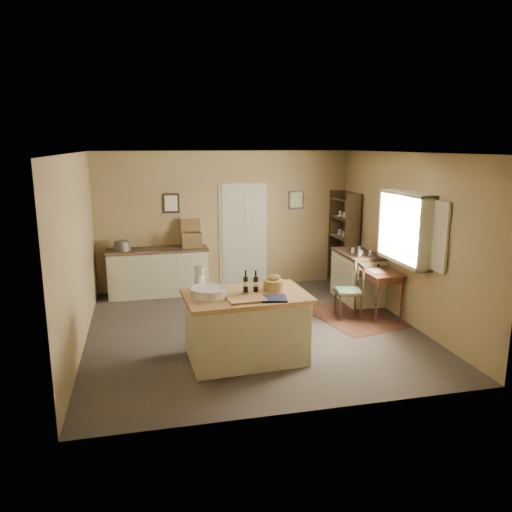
{
  "coord_description": "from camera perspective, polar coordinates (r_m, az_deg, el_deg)",
  "views": [
    {
      "loc": [
        -1.6,
        -7.14,
        2.82
      ],
      "look_at": [
        0.07,
        0.11,
        1.15
      ],
      "focal_mm": 35.0,
      "sensor_mm": 36.0,
      "label": 1
    }
  ],
  "objects": [
    {
      "name": "writing_desk",
      "position": [
        8.56,
        13.87,
        -2.29
      ],
      "size": [
        0.53,
        0.86,
        0.82
      ],
      "color": "#351A10",
      "rests_on": "ground"
    },
    {
      "name": "door",
      "position": [
        9.96,
        -1.47,
        2.45
      ],
      "size": [
        0.97,
        0.06,
        2.11
      ],
      "primitive_type": "cube",
      "color": "#B2B79D",
      "rests_on": "ground"
    },
    {
      "name": "window",
      "position": [
        8.12,
        16.95,
        3.11
      ],
      "size": [
        0.25,
        1.99,
        1.12
      ],
      "color": "beige",
      "rests_on": "ground"
    },
    {
      "name": "right_cabinet",
      "position": [
        9.35,
        11.5,
        -2.25
      ],
      "size": [
        0.63,
        1.14,
        0.99
      ],
      "color": "beige",
      "rests_on": "ground"
    },
    {
      "name": "rug",
      "position": [
        8.54,
        11.0,
        -6.82
      ],
      "size": [
        1.41,
        1.79,
        0.01
      ],
      "primitive_type": "cube",
      "rotation": [
        0.0,
        0.0,
        0.21
      ],
      "color": "#492217",
      "rests_on": "ground"
    },
    {
      "name": "wall_back",
      "position": [
        9.88,
        -3.51,
        4.08
      ],
      "size": [
        5.0,
        0.1,
        2.7
      ],
      "primitive_type": "cube",
      "color": "olive",
      "rests_on": "ground"
    },
    {
      "name": "ground",
      "position": [
        7.84,
        -0.31,
        -8.42
      ],
      "size": [
        5.0,
        5.0,
        0.0
      ],
      "primitive_type": "plane",
      "color": "#4A3F38",
      "rests_on": "ground"
    },
    {
      "name": "sideboard",
      "position": [
        9.63,
        -11.05,
        -1.64
      ],
      "size": [
        1.89,
        0.54,
        1.18
      ],
      "color": "beige",
      "rests_on": "ground"
    },
    {
      "name": "wall_front",
      "position": [
        5.12,
        5.85,
        -4.07
      ],
      "size": [
        5.0,
        0.1,
        2.7
      ],
      "primitive_type": "cube",
      "color": "olive",
      "rests_on": "ground"
    },
    {
      "name": "work_island",
      "position": [
        6.66,
        -1.19,
        -7.88
      ],
      "size": [
        1.66,
        1.13,
        1.2
      ],
      "rotation": [
        0.0,
        0.0,
        0.06
      ],
      "color": "beige",
      "rests_on": "ground"
    },
    {
      "name": "framed_prints",
      "position": [
        9.84,
        -2.37,
        6.23
      ],
      "size": [
        2.82,
        0.02,
        0.38
      ],
      "color": "black",
      "rests_on": "ground"
    },
    {
      "name": "ceiling",
      "position": [
        7.32,
        -0.33,
        11.72
      ],
      "size": [
        5.0,
        5.0,
        0.0
      ],
      "primitive_type": "plane",
      "color": "silver",
      "rests_on": "wall_back"
    },
    {
      "name": "shelving_unit",
      "position": [
        10.13,
        10.23,
        1.83
      ],
      "size": [
        0.32,
        0.86,
        1.91
      ],
      "color": "black",
      "rests_on": "ground"
    },
    {
      "name": "desk_chair",
      "position": [
        8.36,
        10.53,
        -4.04
      ],
      "size": [
        0.48,
        0.48,
        0.9
      ],
      "primitive_type": null,
      "rotation": [
        0.0,
        0.0,
        -0.16
      ],
      "color": "black",
      "rests_on": "ground"
    },
    {
      "name": "wall_right",
      "position": [
        8.36,
        16.65,
        2.0
      ],
      "size": [
        0.1,
        5.0,
        2.7
      ],
      "primitive_type": "cube",
      "color": "olive",
      "rests_on": "ground"
    },
    {
      "name": "wall_left",
      "position": [
        7.34,
        -19.73,
        0.36
      ],
      "size": [
        0.1,
        5.0,
        2.7
      ],
      "primitive_type": "cube",
      "color": "olive",
      "rests_on": "ground"
    }
  ]
}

